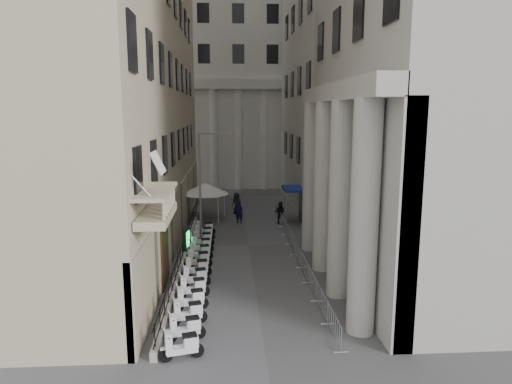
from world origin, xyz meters
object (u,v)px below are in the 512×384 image
(scooter_0, at_px, (182,359))
(info_kiosk, at_px, (186,242))
(street_lamp, at_px, (204,179))
(security_tent, at_px, (203,188))
(pedestrian_a, at_px, (239,212))
(pedestrian_b, at_px, (280,212))

(scooter_0, xyz_separation_m, info_kiosk, (-0.96, 12.97, 0.94))
(info_kiosk, bearing_deg, scooter_0, -73.81)
(scooter_0, relative_size, street_lamp, 0.19)
(security_tent, bearing_deg, info_kiosk, -93.18)
(info_kiosk, relative_size, pedestrian_a, 0.99)
(scooter_0, bearing_deg, street_lamp, -13.89)
(security_tent, distance_m, info_kiosk, 10.82)
(pedestrian_a, distance_m, pedestrian_b, 3.48)
(info_kiosk, bearing_deg, security_tent, 98.77)
(security_tent, relative_size, pedestrian_a, 2.13)
(scooter_0, distance_m, pedestrian_b, 22.19)
(info_kiosk, bearing_deg, street_lamp, 80.35)
(street_lamp, distance_m, pedestrian_b, 9.08)
(street_lamp, height_order, pedestrian_b, street_lamp)
(pedestrian_b, bearing_deg, security_tent, 1.63)
(scooter_0, xyz_separation_m, pedestrian_a, (2.77, 21.59, 0.94))
(scooter_0, relative_size, info_kiosk, 0.81)
(security_tent, relative_size, info_kiosk, 2.16)
(security_tent, bearing_deg, pedestrian_a, -32.98)
(street_lamp, relative_size, info_kiosk, 4.29)
(street_lamp, bearing_deg, pedestrian_a, 85.55)
(street_lamp, relative_size, pedestrian_a, 4.23)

